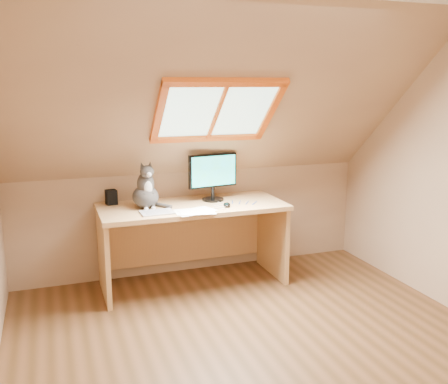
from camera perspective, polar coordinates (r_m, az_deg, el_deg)
name	(u,v)px	position (r m, az deg, el deg)	size (l,w,h in m)	color
ground	(266,355)	(3.65, 4.80, -18.04)	(3.50, 3.50, 0.00)	brown
room_shell	(276,152)	(3.09, 5.99, 4.62)	(3.52, 3.52, 2.41)	tan
desk	(191,227)	(4.66, -3.85, -3.98)	(1.68, 0.73, 0.77)	tan
monitor	(213,174)	(4.63, -1.28, 2.09)	(0.48, 0.20, 0.44)	black
cat	(146,191)	(4.43, -8.94, 0.10)	(0.26, 0.30, 0.42)	#3F3A38
desk_speaker	(111,197)	(4.63, -12.76, -0.58)	(0.09, 0.09, 0.13)	black
graphics_tablet	(157,212)	(4.26, -7.66, -2.33)	(0.28, 0.20, 0.01)	#B2B2B7
mouse	(227,205)	(4.44, 0.33, -1.47)	(0.06, 0.11, 0.03)	black
papers	(194,211)	(4.28, -3.42, -2.23)	(0.35, 0.30, 0.01)	white
cables	(235,204)	(4.54, 1.21, -1.35)	(0.51, 0.26, 0.01)	silver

